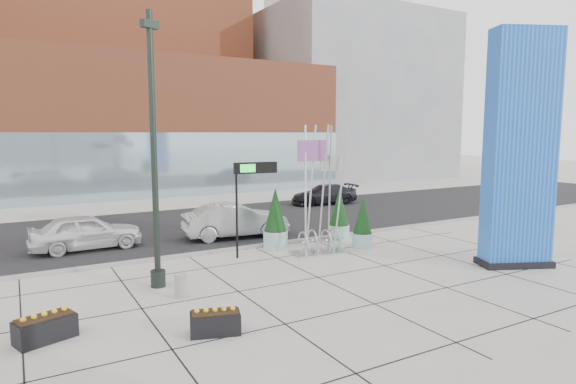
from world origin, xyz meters
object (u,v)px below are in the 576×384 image
blue_pylon (520,154)px  public_art_sculpture (320,220)px  overhead_street_sign (251,176)px  lamp_post (155,178)px  car_white_west (86,232)px  concrete_bollard (181,286)px  car_silver_mid (235,221)px

blue_pylon → public_art_sculpture: blue_pylon is taller
blue_pylon → overhead_street_sign: blue_pylon is taller
lamp_post → car_white_west: bearing=101.7°
blue_pylon → concrete_bollard: size_ratio=11.87×
public_art_sculpture → car_silver_mid: public_art_sculpture is taller
concrete_bollard → overhead_street_sign: 6.04m
lamp_post → concrete_bollard: lamp_post is taller
public_art_sculpture → blue_pylon: bearing=-38.6°
car_silver_mid → overhead_street_sign: bearing=174.0°
car_silver_mid → lamp_post: bearing=144.2°
blue_pylon → car_silver_mid: blue_pylon is taller
lamp_post → concrete_bollard: bearing=-76.9°
concrete_bollard → overhead_street_sign: bearing=40.4°
car_white_west → car_silver_mid: (6.51, -0.89, 0.04)m
public_art_sculpture → car_silver_mid: size_ratio=1.08×
lamp_post → car_white_west: size_ratio=1.93×
blue_pylon → car_white_west: 17.64m
lamp_post → public_art_sculpture: (7.03, 1.12, -2.16)m
blue_pylon → car_silver_mid: (-7.15, 9.73, -3.39)m
lamp_post → car_silver_mid: 8.09m
concrete_bollard → car_white_west: car_white_west is taller
public_art_sculpture → concrete_bollard: (-6.70, -2.51, -1.03)m
concrete_bollard → car_white_west: size_ratio=0.16×
lamp_post → car_silver_mid: size_ratio=1.76×
car_silver_mid → car_white_west: bearing=89.2°
lamp_post → overhead_street_sign: lamp_post is taller
overhead_street_sign → car_white_west: overhead_street_sign is taller
overhead_street_sign → car_silver_mid: (0.82, 3.54, -2.46)m
car_silver_mid → public_art_sculpture: bearing=-150.4°
blue_pylon → public_art_sculpture: (-5.29, 5.27, -2.81)m
public_art_sculpture → car_white_west: 9.96m
concrete_bollard → car_silver_mid: car_silver_mid is taller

